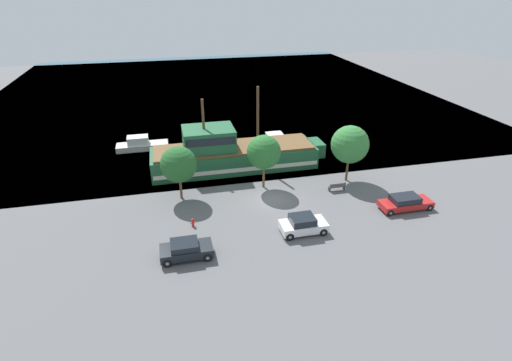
{
  "coord_description": "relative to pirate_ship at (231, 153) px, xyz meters",
  "views": [
    {
      "loc": [
        -9.29,
        -32.69,
        19.06
      ],
      "look_at": [
        -1.08,
        2.0,
        1.2
      ],
      "focal_mm": 28.0,
      "sensor_mm": 36.0,
      "label": 1
    }
  ],
  "objects": [
    {
      "name": "tree_row_east",
      "position": [
        -5.98,
        -5.91,
        1.86
      ],
      "size": [
        3.46,
        3.46,
        5.33
      ],
      "color": "brown",
      "rests_on": "ground_plane"
    },
    {
      "name": "pirate_ship",
      "position": [
        0.0,
        0.0,
        0.0
      ],
      "size": [
        19.63,
        5.23,
        9.1
      ],
      "color": "#1E5633",
      "rests_on": "water_surface"
    },
    {
      "name": "fire_hydrant",
      "position": [
        -5.36,
        -11.25,
        -1.32
      ],
      "size": [
        0.42,
        0.25,
        0.76
      ],
      "color": "red",
      "rests_on": "ground_plane"
    },
    {
      "name": "parked_car_curb_front",
      "position": [
        -6.24,
        -15.51,
        -1.02
      ],
      "size": [
        3.98,
        1.97,
        1.4
      ],
      "color": "black",
      "rests_on": "ground_plane"
    },
    {
      "name": "tree_row_midwest",
      "position": [
        11.4,
        -5.99,
        2.34
      ],
      "size": [
        3.89,
        3.89,
        6.03
      ],
      "color": "brown",
      "rests_on": "ground_plane"
    },
    {
      "name": "ground_plane",
      "position": [
        2.53,
        -8.22,
        -1.73
      ],
      "size": [
        160.0,
        160.0,
        0.0
      ],
      "primitive_type": "plane",
      "color": "#5B5B5E"
    },
    {
      "name": "moored_boat_dockside",
      "position": [
        -10.04,
        8.15,
        -1.11
      ],
      "size": [
        6.36,
        2.11,
        1.7
      ],
      "color": "#B7B2A8",
      "rests_on": "water_surface"
    },
    {
      "name": "tree_row_mideast",
      "position": [
        2.42,
        -5.51,
        2.16
      ],
      "size": [
        3.41,
        3.41,
        5.61
      ],
      "color": "brown",
      "rests_on": "ground_plane"
    },
    {
      "name": "parked_car_curb_rear",
      "position": [
        14.15,
        -12.82,
        -1.06
      ],
      "size": [
        4.91,
        1.9,
        1.35
      ],
      "color": "#B21E1E",
      "rests_on": "ground_plane"
    },
    {
      "name": "parked_car_curb_mid",
      "position": [
        3.6,
        -14.31,
        -0.97
      ],
      "size": [
        3.89,
        2.01,
        1.54
      ],
      "color": "white",
      "rests_on": "ground_plane"
    },
    {
      "name": "water_surface",
      "position": [
        2.53,
        35.78,
        -1.73
      ],
      "size": [
        80.0,
        80.0,
        0.0
      ],
      "primitive_type": "plane",
      "color": "#33566B",
      "rests_on": "ground"
    },
    {
      "name": "bench_promenade_east",
      "position": [
        9.47,
        -8.0,
        -1.29
      ],
      "size": [
        1.72,
        0.45,
        0.85
      ],
      "color": "#4C4742",
      "rests_on": "ground_plane"
    },
    {
      "name": "moored_boat_outer",
      "position": [
        7.07,
        5.88,
        -1.16
      ],
      "size": [
        5.18,
        2.05,
        1.52
      ],
      "color": "#2D333D",
      "rests_on": "water_surface"
    }
  ]
}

